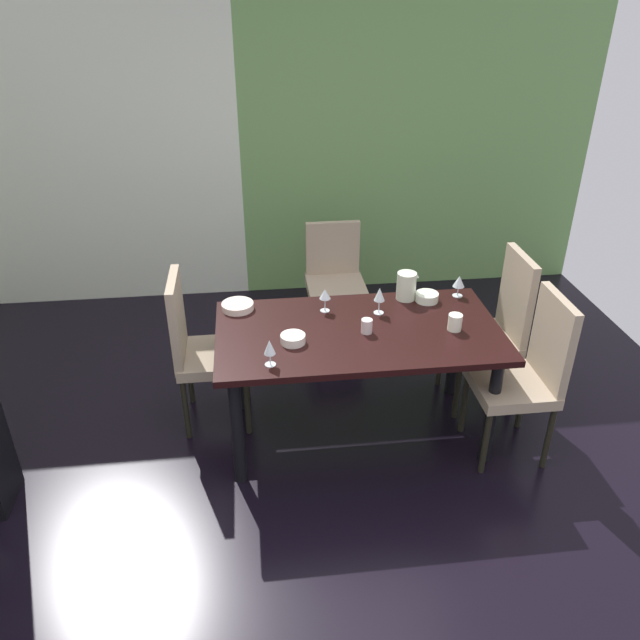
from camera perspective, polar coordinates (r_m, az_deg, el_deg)
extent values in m
cube|color=black|center=(3.65, -1.49, -16.05)|extent=(5.60, 5.53, 0.02)
cube|color=silver|center=(5.57, -21.00, 14.77)|extent=(2.54, 0.10, 2.74)
cube|color=#6B9954|center=(5.62, 9.04, 16.37)|extent=(3.06, 0.10, 2.74)
cube|color=black|center=(3.66, 3.55, -1.12)|extent=(1.67, 0.90, 0.04)
cylinder|color=black|center=(4.11, -7.60, -3.86)|extent=(0.07, 0.07, 0.72)
cylinder|color=black|center=(4.32, 12.21, -2.55)|extent=(0.07, 0.07, 0.72)
cylinder|color=black|center=(3.54, -7.57, -9.97)|extent=(0.07, 0.07, 0.72)
cylinder|color=black|center=(3.78, 15.40, -8.03)|extent=(0.07, 0.07, 0.72)
cube|color=tan|center=(4.80, 1.46, 2.99)|extent=(0.44, 0.44, 0.07)
cube|color=tan|center=(4.88, 1.16, 6.43)|extent=(0.42, 0.05, 0.46)
cylinder|color=black|center=(4.78, 4.00, -0.60)|extent=(0.04, 0.04, 0.43)
cylinder|color=black|center=(4.73, -0.53, -0.87)|extent=(0.04, 0.04, 0.43)
cylinder|color=black|center=(5.11, 3.24, 1.51)|extent=(0.04, 0.04, 0.43)
cylinder|color=black|center=(5.06, -1.01, 1.27)|extent=(0.04, 0.04, 0.43)
cube|color=tan|center=(4.24, 14.45, -1.79)|extent=(0.44, 0.44, 0.07)
cube|color=tan|center=(4.17, 17.52, 1.92)|extent=(0.05, 0.42, 0.60)
cylinder|color=black|center=(4.16, 12.43, -6.26)|extent=(0.04, 0.04, 0.43)
cylinder|color=black|center=(4.46, 10.95, -3.47)|extent=(0.04, 0.04, 0.43)
cylinder|color=black|center=(4.30, 17.27, -5.78)|extent=(0.04, 0.04, 0.43)
cylinder|color=black|center=(4.58, 15.50, -3.11)|extent=(0.04, 0.04, 0.43)
cube|color=tan|center=(3.84, 17.06, -5.77)|extent=(0.44, 0.44, 0.07)
cube|color=tan|center=(3.77, 20.47, -1.92)|extent=(0.05, 0.42, 0.57)
cylinder|color=black|center=(3.78, 14.89, -10.80)|extent=(0.04, 0.04, 0.43)
cylinder|color=black|center=(4.05, 13.06, -7.43)|extent=(0.04, 0.04, 0.43)
cylinder|color=black|center=(3.92, 20.15, -10.07)|extent=(0.04, 0.04, 0.43)
cylinder|color=black|center=(4.19, 18.00, -6.88)|extent=(0.04, 0.04, 0.43)
cube|color=tan|center=(3.99, -9.64, -3.34)|extent=(0.44, 0.44, 0.07)
cube|color=tan|center=(3.87, -12.93, -0.03)|extent=(0.05, 0.42, 0.55)
cylinder|color=black|center=(4.27, -6.75, -4.68)|extent=(0.04, 0.04, 0.43)
cylinder|color=black|center=(3.96, -6.66, -7.72)|extent=(0.04, 0.04, 0.43)
cylinder|color=black|center=(4.30, -11.83, -4.95)|extent=(0.04, 0.04, 0.43)
cylinder|color=black|center=(3.99, -12.17, -7.99)|extent=(0.04, 0.04, 0.43)
cylinder|color=silver|center=(3.33, -4.56, -4.07)|extent=(0.06, 0.06, 0.00)
cylinder|color=silver|center=(3.31, -4.59, -3.56)|extent=(0.01, 0.01, 0.07)
cone|color=silver|center=(3.27, -4.64, -2.47)|extent=(0.06, 0.06, 0.08)
cylinder|color=silver|center=(4.12, 12.44, 2.19)|extent=(0.07, 0.07, 0.00)
cylinder|color=silver|center=(4.10, 12.49, 2.61)|extent=(0.01, 0.01, 0.06)
cone|color=silver|center=(4.07, 12.60, 3.48)|extent=(0.07, 0.07, 0.07)
cylinder|color=silver|center=(3.84, 0.45, 0.87)|extent=(0.06, 0.06, 0.00)
cylinder|color=silver|center=(3.82, 0.45, 1.44)|extent=(0.01, 0.01, 0.08)
cone|color=silver|center=(3.79, 0.46, 2.40)|extent=(0.07, 0.07, 0.06)
cylinder|color=silver|center=(3.83, 5.38, 0.67)|extent=(0.06, 0.06, 0.00)
cylinder|color=silver|center=(3.81, 5.41, 1.25)|extent=(0.01, 0.01, 0.08)
cone|color=silver|center=(3.77, 5.47, 2.37)|extent=(0.07, 0.07, 0.08)
cylinder|color=white|center=(3.50, -2.49, -1.73)|extent=(0.14, 0.14, 0.05)
cylinder|color=beige|center=(3.89, -7.54, 1.27)|extent=(0.20, 0.20, 0.04)
cylinder|color=white|center=(4.01, 9.75, 2.08)|extent=(0.15, 0.15, 0.05)
cylinder|color=white|center=(3.70, 12.24, -0.20)|extent=(0.08, 0.08, 0.10)
cylinder|color=silver|center=(3.60, 4.30, -0.55)|extent=(0.07, 0.07, 0.08)
cylinder|color=silver|center=(3.99, 7.89, 3.09)|extent=(0.12, 0.12, 0.18)
cone|color=silver|center=(3.97, 8.75, 4.11)|extent=(0.04, 0.04, 0.03)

